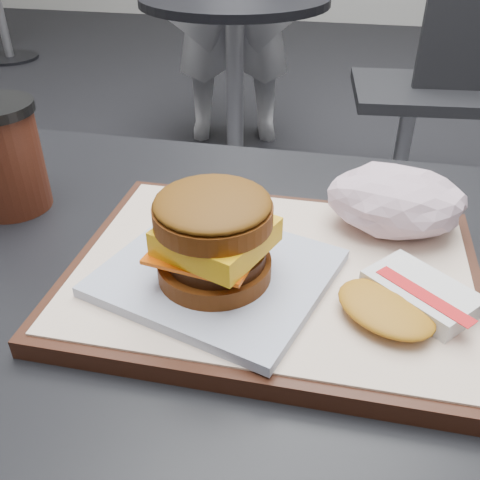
% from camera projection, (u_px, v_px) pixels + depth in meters
% --- Properties ---
extents(customer_table, '(0.80, 0.60, 0.77)m').
position_uv_depth(customer_table, '(224.00, 398.00, 0.63)').
color(customer_table, '#A5A5AA').
rests_on(customer_table, ground).
extents(serving_tray, '(0.38, 0.28, 0.02)m').
position_uv_depth(serving_tray, '(273.00, 275.00, 0.51)').
color(serving_tray, black).
rests_on(serving_tray, customer_table).
extents(breakfast_sandwich, '(0.23, 0.22, 0.09)m').
position_uv_depth(breakfast_sandwich, '(215.00, 246.00, 0.46)').
color(breakfast_sandwich, silver).
rests_on(breakfast_sandwich, serving_tray).
extents(hash_brown, '(0.14, 0.13, 0.02)m').
position_uv_depth(hash_brown, '(405.00, 300.00, 0.45)').
color(hash_brown, silver).
rests_on(hash_brown, serving_tray).
extents(crumpled_wrapper, '(0.14, 0.11, 0.06)m').
position_uv_depth(crumpled_wrapper, '(396.00, 201.00, 0.54)').
color(crumpled_wrapper, silver).
rests_on(crumpled_wrapper, serving_tray).
extents(coffee_cup, '(0.09, 0.09, 0.13)m').
position_uv_depth(coffee_cup, '(3.00, 155.00, 0.60)').
color(coffee_cup, '#41190F').
rests_on(coffee_cup, customer_table).
extents(neighbor_table, '(0.70, 0.70, 0.75)m').
position_uv_depth(neighbor_table, '(235.00, 51.00, 2.05)').
color(neighbor_table, black).
rests_on(neighbor_table, ground).
extents(neighbor_chair, '(0.62, 0.46, 0.88)m').
position_uv_depth(neighbor_chair, '(435.00, 79.00, 1.90)').
color(neighbor_chair, '#9F9FA3').
rests_on(neighbor_chair, ground).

